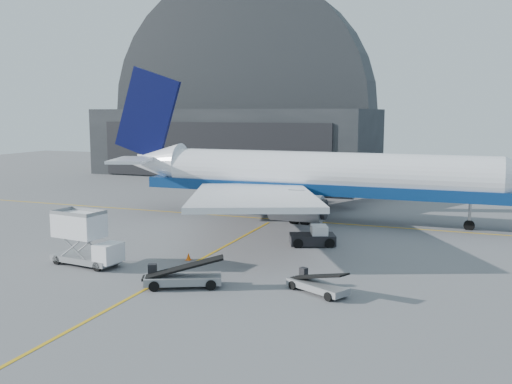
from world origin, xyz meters
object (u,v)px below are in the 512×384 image
at_px(catering_truck, 85,239).
at_px(belt_loader_b, 317,285).
at_px(pushback_tug, 314,238).
at_px(belt_loader_a, 182,278).
at_px(airliner, 308,176).

distance_m(catering_truck, belt_loader_b, 18.25).
distance_m(catering_truck, pushback_tug, 19.16).
height_order(catering_truck, pushback_tug, catering_truck).
bearing_deg(catering_truck, belt_loader_a, -6.18).
relative_size(airliner, catering_truck, 8.17).
bearing_deg(airliner, catering_truck, -114.12).
bearing_deg(belt_loader_b, belt_loader_a, -139.37).
height_order(airliner, belt_loader_b, airliner).
bearing_deg(pushback_tug, belt_loader_b, -96.49).
bearing_deg(catering_truck, pushback_tug, 47.87).
bearing_deg(belt_loader_a, pushback_tug, 45.82).
bearing_deg(pushback_tug, belt_loader_a, -131.39).
distance_m(pushback_tug, belt_loader_a, 15.54).
distance_m(pushback_tug, belt_loader_b, 13.22).
relative_size(pushback_tug, belt_loader_a, 0.82).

